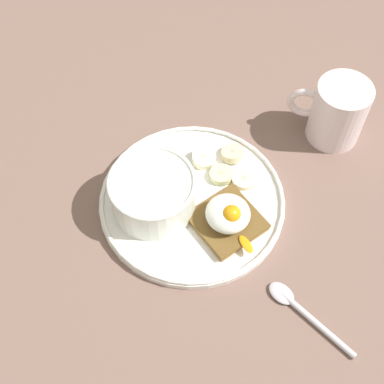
% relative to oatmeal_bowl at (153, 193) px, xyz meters
% --- Properties ---
extents(ground_plane, '(1.20, 1.20, 0.02)m').
position_rel_oatmeal_bowl_xyz_m(ground_plane, '(0.03, 0.04, -0.05)').
color(ground_plane, '#785C51').
rests_on(ground_plane, ground).
extents(plate, '(0.26, 0.26, 0.02)m').
position_rel_oatmeal_bowl_xyz_m(plate, '(0.03, 0.04, -0.03)').
color(plate, white).
rests_on(plate, ground_plane).
extents(oatmeal_bowl, '(0.12, 0.12, 0.06)m').
position_rel_oatmeal_bowl_xyz_m(oatmeal_bowl, '(0.00, 0.00, 0.00)').
color(oatmeal_bowl, white).
rests_on(oatmeal_bowl, plate).
extents(toast_slice, '(0.09, 0.09, 0.01)m').
position_rel_oatmeal_bowl_xyz_m(toast_slice, '(0.09, 0.05, -0.02)').
color(toast_slice, brown).
rests_on(toast_slice, plate).
extents(poached_egg, '(0.09, 0.06, 0.04)m').
position_rel_oatmeal_bowl_xyz_m(poached_egg, '(0.09, 0.05, -0.00)').
color(poached_egg, white).
rests_on(poached_egg, toast_slice).
extents(banana_slice_front, '(0.04, 0.04, 0.02)m').
position_rel_oatmeal_bowl_xyz_m(banana_slice_front, '(0.02, 0.14, -0.02)').
color(banana_slice_front, beige).
rests_on(banana_slice_front, plate).
extents(banana_slice_left, '(0.04, 0.04, 0.01)m').
position_rel_oatmeal_bowl_xyz_m(banana_slice_left, '(0.06, 0.12, -0.02)').
color(banana_slice_left, beige).
rests_on(banana_slice_left, plate).
extents(banana_slice_back, '(0.05, 0.05, 0.01)m').
position_rel_oatmeal_bowl_xyz_m(banana_slice_back, '(0.03, 0.10, -0.02)').
color(banana_slice_back, beige).
rests_on(banana_slice_back, plate).
extents(banana_slice_right, '(0.04, 0.04, 0.02)m').
position_rel_oatmeal_bowl_xyz_m(banana_slice_right, '(-0.01, 0.10, -0.02)').
color(banana_slice_right, beige).
rests_on(banana_slice_right, plate).
extents(coffee_mug, '(0.11, 0.08, 0.10)m').
position_rel_oatmeal_bowl_xyz_m(coffee_mug, '(0.08, 0.28, 0.01)').
color(coffee_mug, white).
rests_on(coffee_mug, ground_plane).
extents(spoon, '(0.13, 0.03, 0.01)m').
position_rel_oatmeal_bowl_xyz_m(spoon, '(0.24, 0.04, -0.03)').
color(spoon, silver).
rests_on(spoon, ground_plane).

